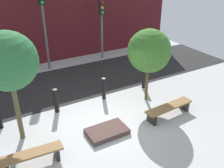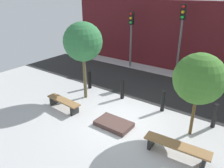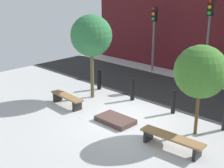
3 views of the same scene
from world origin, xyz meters
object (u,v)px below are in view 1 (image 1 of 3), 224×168
tree_behind_left_bench (8,62)px  bollard_center (104,89)px  traffic_light_mid_east (102,19)px  bollard_right (144,78)px  tree_behind_right_bench (149,51)px  traffic_light_mid_west (43,16)px  bench_left (32,156)px  planter_bed (107,131)px  bollard_left (56,101)px  bench_right (169,108)px

tree_behind_left_bench → bollard_center: bearing=14.8°
traffic_light_mid_east → bollard_center: bearing=-117.0°
tree_behind_left_bench → bollard_right: 5.96m
tree_behind_right_bench → traffic_light_mid_east: traffic_light_mid_east is taller
tree_behind_left_bench → traffic_light_mid_west: bearing=64.3°
tree_behind_right_bench → bollard_right: size_ratio=3.08×
bench_left → bollard_center: size_ratio=1.88×
planter_bed → traffic_light_mid_west: (0.00, 6.30, 2.67)m
planter_bed → tree_behind_left_bench: tree_behind_left_bench is taller
bollard_center → bollard_left: bearing=180.0°
tree_behind_right_bench → bollard_center: bearing=147.9°
planter_bed → bollard_left: bollard_left is taller
traffic_light_mid_west → bench_right: bearing=-69.2°
bollard_right → planter_bed: bearing=-145.2°
planter_bed → bollard_right: bearing=34.8°
bench_right → traffic_light_mid_east: (0.68, 6.49, 1.95)m
planter_bed → bollard_left: 2.35m
bench_left → planter_bed: bearing=8.3°
traffic_light_mid_east → bollard_left: bearing=-134.6°
planter_bed → traffic_light_mid_east: size_ratio=0.41×
bollard_center → traffic_light_mid_east: size_ratio=0.28×
bench_left → planter_bed: (2.47, 0.20, -0.22)m
tree_behind_left_bench → traffic_light_mid_east: tree_behind_left_bench is taller
planter_bed → tree_behind_right_bench: size_ratio=0.46×
traffic_light_mid_east → bollard_right: bearing=-91.8°
bollard_right → traffic_light_mid_west: traffic_light_mid_west is taller
planter_bed → bollard_center: bearing=64.4°
tree_behind_right_bench → bollard_left: (-3.47, 0.92, -1.62)m
bollard_left → tree_behind_left_bench: bearing=-147.9°
bench_left → bench_right: bench_left is taller
tree_behind_right_bench → bollard_center: (-1.46, 0.92, -1.63)m
planter_bed → bollard_right: 3.69m
bollard_right → traffic_light_mid_east: bearing=88.2°
planter_bed → tree_behind_left_bench: bearing=154.5°
traffic_light_mid_west → tree_behind_left_bench: bearing=-115.7°
tree_behind_left_bench → traffic_light_mid_west: traffic_light_mid_west is taller
planter_bed → bollard_right: size_ratio=1.40×
bench_right → traffic_light_mid_east: traffic_light_mid_east is taller
tree_behind_left_bench → traffic_light_mid_west: size_ratio=0.87×
bollard_left → bollard_center: (2.01, 0.00, -0.01)m
tree_behind_left_bench → bollard_right: size_ratio=3.68×
bench_left → tree_behind_right_bench: (4.93, 1.38, 1.78)m
bench_left → tree_behind_right_bench: 5.42m
tree_behind_right_bench → bollard_left: bearing=165.2°
bench_right → bollard_left: bollard_left is taller
bench_right → planter_bed: bearing=171.7°
traffic_light_mid_west → traffic_light_mid_east: traffic_light_mid_west is taller
traffic_light_mid_west → bollard_right: bearing=-54.4°
tree_behind_left_bench → tree_behind_right_bench: bearing=-0.0°
bench_left → planter_bed: size_ratio=1.30×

